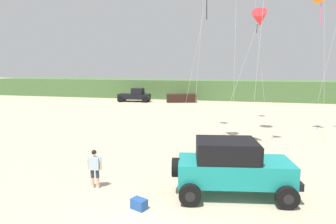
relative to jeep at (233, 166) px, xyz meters
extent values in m
cube|color=#4C703D|center=(3.02, 36.18, 0.30)|extent=(90.00, 6.38, 2.99)
cube|color=teal|center=(0.07, 0.01, -0.19)|extent=(4.65, 2.57, 0.90)
cube|color=teal|center=(1.69, 0.30, 0.18)|extent=(1.37, 1.86, 0.12)
cube|color=black|center=(-0.28, -0.05, 0.66)|extent=(2.57, 2.13, 0.80)
cube|color=black|center=(0.91, 0.16, 0.62)|extent=(0.39, 1.66, 0.72)
cube|color=black|center=(2.31, 0.40, -0.46)|extent=(0.51, 1.81, 0.28)
cylinder|color=black|center=(-2.22, -0.39, -0.09)|extent=(0.43, 0.81, 0.77)
cylinder|color=black|center=(1.62, 1.33, -0.78)|extent=(0.88, 0.44, 0.84)
cylinder|color=black|center=(1.62, 1.33, -0.78)|extent=(0.43, 0.38, 0.38)
cylinder|color=black|center=(1.97, -0.70, -0.78)|extent=(0.88, 0.44, 0.84)
cylinder|color=black|center=(1.97, -0.70, -0.78)|extent=(0.43, 0.38, 0.38)
cylinder|color=black|center=(-1.83, 0.73, -0.78)|extent=(0.88, 0.44, 0.84)
cylinder|color=black|center=(-1.83, 0.73, -0.78)|extent=(0.43, 0.38, 0.38)
cylinder|color=black|center=(-1.48, -1.30, -0.78)|extent=(0.88, 0.44, 0.84)
cylinder|color=black|center=(-1.48, -1.30, -0.78)|extent=(0.43, 0.38, 0.38)
cylinder|color=#DBB28E|center=(-5.77, -0.63, -0.95)|extent=(0.14, 0.14, 0.49)
cylinder|color=#2D3347|center=(-5.77, -0.63, -0.56)|extent=(0.15, 0.15, 0.36)
cube|color=silver|center=(-5.77, -0.59, -1.15)|extent=(0.15, 0.27, 0.10)
cylinder|color=#DBB28E|center=(-5.55, -0.60, -0.95)|extent=(0.14, 0.14, 0.49)
cylinder|color=#2D3347|center=(-5.55, -0.60, -0.56)|extent=(0.15, 0.15, 0.36)
cube|color=silver|center=(-5.55, -0.56, -1.15)|extent=(0.15, 0.27, 0.10)
cube|color=silver|center=(-5.66, -0.62, -0.11)|extent=(0.43, 0.32, 0.54)
cylinder|color=#DBB28E|center=(-5.91, -0.65, -0.12)|extent=(0.09, 0.09, 0.56)
cylinder|color=silver|center=(-5.91, -0.65, 0.07)|extent=(0.11, 0.11, 0.16)
cylinder|color=#DBB28E|center=(-5.41, -0.58, -0.12)|extent=(0.09, 0.09, 0.56)
cylinder|color=silver|center=(-5.41, -0.58, 0.07)|extent=(0.11, 0.11, 0.16)
cylinder|color=#DBB28E|center=(-5.66, -0.62, 0.20)|extent=(0.10, 0.10, 0.08)
sphere|color=#DBB28E|center=(-5.66, -0.62, 0.34)|extent=(0.21, 0.21, 0.21)
sphere|color=black|center=(-5.66, -0.63, 0.36)|extent=(0.21, 0.21, 0.21)
cube|color=#23519E|center=(-3.23, -1.97, -1.01)|extent=(0.66, 0.55, 0.38)
cube|color=black|center=(-14.81, 29.36, -0.44)|extent=(4.71, 2.18, 0.76)
cube|color=black|center=(-14.26, 29.40, 0.36)|extent=(1.71, 1.90, 0.84)
cylinder|color=black|center=(-13.03, 30.53, -0.82)|extent=(0.77, 0.31, 0.76)
cylinder|color=black|center=(-12.90, 28.43, -0.82)|extent=(0.77, 0.31, 0.76)
cylinder|color=black|center=(-16.72, 30.30, -0.82)|extent=(0.77, 0.31, 0.76)
cylinder|color=black|center=(-16.59, 28.20, -0.82)|extent=(0.77, 0.31, 0.76)
cube|color=black|center=(-7.94, 30.28, -0.60)|extent=(4.51, 2.83, 1.20)
cylinder|color=silver|center=(6.01, 10.52, 5.15)|extent=(2.17, 1.07, 12.60)
cylinder|color=silver|center=(-0.14, 4.77, 4.11)|extent=(0.13, 1.82, 10.53)
cone|color=red|center=(1.43, 11.77, 7.34)|extent=(1.72, 1.98, 1.95)
cylinder|color=black|center=(1.28, 11.77, 6.66)|extent=(0.05, 0.11, 0.64)
cylinder|color=silver|center=(0.09, 8.89, 3.10)|extent=(2.71, 5.78, 8.50)
cylinder|color=silver|center=(-2.67, 9.49, 4.73)|extent=(0.27, 3.28, 11.77)
cylinder|color=silver|center=(1.08, 5.16, 4.31)|extent=(0.71, 2.97, 10.93)
cylinder|color=silver|center=(1.53, 12.99, 5.79)|extent=(1.64, 3.93, 13.89)
cylinder|color=black|center=(-1.98, 7.52, 7.72)|extent=(0.05, 0.39, 1.80)
cylinder|color=silver|center=(-2.70, 6.98, 3.89)|extent=(1.77, 1.10, 10.08)
cylinder|color=#E04C93|center=(5.52, 11.81, 7.54)|extent=(0.05, 0.37, 1.61)
cylinder|color=silver|center=(5.78, 10.86, 3.75)|extent=(0.24, 1.92, 9.81)
camera|label=1|loc=(0.12, -11.43, 3.89)|focal=31.43mm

